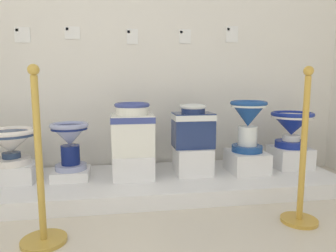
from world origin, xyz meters
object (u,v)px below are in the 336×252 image
at_px(plinth_block_central_ornate, 290,157).
at_px(antique_toilet_slender_white, 193,126).
at_px(antique_toilet_tall_cobalt, 132,128).
at_px(plinth_block_rightmost, 246,161).
at_px(antique_toilet_central_ornate, 292,125).
at_px(antique_toilet_pale_glazed, 10,142).
at_px(plinth_block_slender_white, 193,160).
at_px(stanchion_post_near_left, 41,194).
at_px(info_placard_fourth, 185,36).
at_px(info_placard_first, 22,35).
at_px(antique_toilet_leftmost, 70,139).
at_px(info_placard_second, 72,33).
at_px(plinth_block_tall_cobalt, 133,165).
at_px(info_placard_third, 132,36).
at_px(plinth_block_pale_glazed, 13,173).
at_px(antique_toilet_rightmost, 248,119).
at_px(stanchion_post_near_right, 302,175).
at_px(plinth_block_leftmost, 71,174).

bearing_deg(plinth_block_central_ornate, antique_toilet_slender_white, -177.26).
distance_m(antique_toilet_tall_cobalt, plinth_block_rightmost, 1.09).
bearing_deg(antique_toilet_central_ornate, antique_toilet_pale_glazed, -178.84).
bearing_deg(plinth_block_slender_white, stanchion_post_near_left, -143.00).
bearing_deg(plinth_block_slender_white, info_placard_fourth, 88.36).
bearing_deg(info_placard_first, info_placard_fourth, -0.00).
distance_m(antique_toilet_leftmost, info_placard_second, 1.01).
bearing_deg(antique_toilet_pale_glazed, antique_toilet_tall_cobalt, -0.53).
bearing_deg(info_placard_first, plinth_block_rightmost, -12.51).
height_order(plinth_block_tall_cobalt, info_placard_third, info_placard_third).
relative_size(plinth_block_tall_cobalt, plinth_block_slender_white, 1.14).
xyz_separation_m(plinth_block_pale_glazed, stanchion_post_near_left, (0.42, -0.83, 0.10)).
distance_m(plinth_block_slender_white, antique_toilet_slender_white, 0.31).
bearing_deg(antique_toilet_pale_glazed, antique_toilet_rightmost, -0.70).
height_order(info_placard_fourth, stanchion_post_near_right, info_placard_fourth).
bearing_deg(info_placard_third, plinth_block_rightmost, -23.77).
bearing_deg(plinth_block_central_ornate, stanchion_post_near_right, -116.67).
relative_size(antique_toilet_slender_white, info_placard_first, 2.77).
bearing_deg(info_placard_second, antique_toilet_slender_white, -21.43).
relative_size(antique_toilet_rightmost, info_placard_third, 3.27).
bearing_deg(stanchion_post_near_right, info_placard_second, 142.25).
height_order(antique_toilet_rightmost, info_placard_third, info_placard_third).
distance_m(antique_toilet_slender_white, info_placard_fourth, 0.93).
height_order(antique_toilet_leftmost, info_placard_fourth, info_placard_fourth).
bearing_deg(antique_toilet_rightmost, plinth_block_central_ornate, 8.98).
height_order(info_placard_first, stanchion_post_near_right, info_placard_first).
distance_m(antique_toilet_pale_glazed, antique_toilet_central_ornate, 2.51).
bearing_deg(stanchion_post_near_left, plinth_block_tall_cobalt, 55.26).
bearing_deg(plinth_block_central_ornate, info_placard_first, 171.54).
distance_m(plinth_block_central_ornate, info_placard_first, 2.75).
bearing_deg(antique_toilet_leftmost, plinth_block_central_ornate, 1.10).
distance_m(info_placard_first, info_placard_second, 0.44).
xyz_separation_m(info_placard_first, stanchion_post_near_right, (2.04, -1.24, -1.04)).
bearing_deg(info_placard_second, plinth_block_slender_white, -21.43).
relative_size(plinth_block_leftmost, plinth_block_central_ornate, 0.89).
bearing_deg(stanchion_post_near_right, plinth_block_central_ornate, 63.33).
xyz_separation_m(antique_toilet_central_ornate, stanchion_post_near_right, (-0.44, -0.87, -0.21)).
xyz_separation_m(plinth_block_rightmost, stanchion_post_near_right, (0.04, -0.80, 0.11)).
xyz_separation_m(plinth_block_rightmost, info_placard_third, (-1.01, 0.44, 1.16)).
relative_size(antique_toilet_tall_cobalt, stanchion_post_near_left, 0.42).
relative_size(plinth_block_tall_cobalt, antique_toilet_slender_white, 0.99).
distance_m(plinth_block_central_ornate, antique_toilet_central_ornate, 0.31).
xyz_separation_m(plinth_block_central_ornate, antique_toilet_central_ornate, (-0.00, 0.00, 0.31)).
distance_m(plinth_block_rightmost, info_placard_second, 2.00).
distance_m(antique_toilet_tall_cobalt, antique_toilet_slender_white, 0.54).
height_order(info_placard_second, stanchion_post_near_right, info_placard_second).
bearing_deg(info_placard_first, antique_toilet_tall_cobalt, -24.05).
bearing_deg(antique_toilet_slender_white, plinth_block_slender_white, 0.00).
bearing_deg(stanchion_post_near_right, antique_toilet_leftmost, 152.57).
height_order(plinth_block_rightmost, info_placard_fourth, info_placard_fourth).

